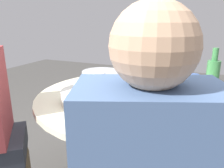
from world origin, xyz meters
TOP-DOWN VIEW (x-y plane):
  - round_dining_table at (0.00, 0.00)m, footprint 1.13×1.13m
  - rice_bowl at (-0.20, -0.29)m, footprint 0.28×0.28m
  - soup_bowl at (0.22, -0.18)m, footprint 0.30×0.27m
  - dish_shrimp at (-0.18, 0.16)m, footprint 0.23×0.23m
  - dish_noodles at (0.10, 0.41)m, footprint 0.21×0.21m
  - dish_eggplant at (0.24, 0.15)m, footprint 0.24×0.24m
  - green_bottle at (-0.18, 0.44)m, footprint 0.07×0.07m
  - tea_cup_near at (-0.39, 0.34)m, footprint 0.06×0.06m
  - tea_cup_far at (-0.45, 0.16)m, footprint 0.08×0.08m
  - tea_cup_side at (0.48, -0.03)m, footprint 0.08×0.08m

SIDE VIEW (x-z plane):
  - round_dining_table at x=0.00m, z-range 0.25..0.98m
  - dish_noodles at x=0.10m, z-range 0.72..0.75m
  - dish_shrimp at x=-0.18m, z-range 0.72..0.76m
  - dish_eggplant at x=0.24m, z-range 0.72..0.76m
  - tea_cup_far at x=-0.45m, z-range 0.72..0.77m
  - tea_cup_side at x=0.48m, z-range 0.72..0.78m
  - soup_bowl at x=0.22m, z-range 0.72..0.79m
  - tea_cup_near at x=-0.39m, z-range 0.72..0.79m
  - rice_bowl at x=-0.20m, z-range 0.72..0.80m
  - green_bottle at x=-0.18m, z-range 0.69..0.98m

